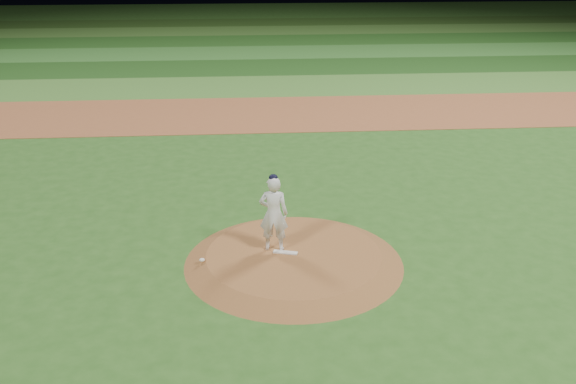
# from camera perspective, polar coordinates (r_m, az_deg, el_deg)

# --- Properties ---
(ground) EXTENTS (120.00, 120.00, 0.00)m
(ground) POSITION_cam_1_polar(r_m,az_deg,el_deg) (16.27, 0.51, -6.27)
(ground) COLOR #28571C
(ground) RESTS_ON ground
(infield_dirt_band) EXTENTS (70.00, 6.00, 0.02)m
(infield_dirt_band) POSITION_cam_1_polar(r_m,az_deg,el_deg) (29.30, -1.71, 6.98)
(infield_dirt_band) COLOR brown
(infield_dirt_band) RESTS_ON ground
(outfield_stripe_0) EXTENTS (70.00, 5.00, 0.02)m
(outfield_stripe_0) POSITION_cam_1_polar(r_m,az_deg,el_deg) (34.63, -2.13, 9.39)
(outfield_stripe_0) COLOR #3E752A
(outfield_stripe_0) RESTS_ON ground
(outfield_stripe_1) EXTENTS (70.00, 5.00, 0.02)m
(outfield_stripe_1) POSITION_cam_1_polar(r_m,az_deg,el_deg) (39.52, -2.41, 11.02)
(outfield_stripe_1) COLOR #1C4616
(outfield_stripe_1) RESTS_ON ground
(outfield_stripe_2) EXTENTS (70.00, 5.00, 0.02)m
(outfield_stripe_2) POSITION_cam_1_polar(r_m,az_deg,el_deg) (44.43, -2.63, 12.29)
(outfield_stripe_2) COLOR #317029
(outfield_stripe_2) RESTS_ON ground
(outfield_stripe_3) EXTENTS (70.00, 5.00, 0.02)m
(outfield_stripe_3) POSITION_cam_1_polar(r_m,az_deg,el_deg) (49.36, -2.81, 13.31)
(outfield_stripe_3) COLOR #1F4D19
(outfield_stripe_3) RESTS_ON ground
(outfield_stripe_4) EXTENTS (70.00, 5.00, 0.02)m
(outfield_stripe_4) POSITION_cam_1_polar(r_m,az_deg,el_deg) (54.30, -2.96, 14.14)
(outfield_stripe_4) COLOR #386625
(outfield_stripe_4) RESTS_ON ground
(outfield_stripe_5) EXTENTS (70.00, 5.00, 0.02)m
(outfield_stripe_5) POSITION_cam_1_polar(r_m,az_deg,el_deg) (59.25, -3.08, 14.83)
(outfield_stripe_5) COLOR #234516
(outfield_stripe_5) RESTS_ON ground
(pitchers_mound) EXTENTS (5.50, 5.50, 0.25)m
(pitchers_mound) POSITION_cam_1_polar(r_m,az_deg,el_deg) (16.21, 0.51, -5.89)
(pitchers_mound) COLOR brown
(pitchers_mound) RESTS_ON ground
(pitching_rubber) EXTENTS (0.63, 0.31, 0.03)m
(pitching_rubber) POSITION_cam_1_polar(r_m,az_deg,el_deg) (16.18, -0.23, -5.39)
(pitching_rubber) COLOR silver
(pitching_rubber) RESTS_ON pitchers_mound
(rosin_bag) EXTENTS (0.14, 0.14, 0.08)m
(rosin_bag) POSITION_cam_1_polar(r_m,az_deg,el_deg) (15.92, -7.65, -6.00)
(rosin_bag) COLOR silver
(rosin_bag) RESTS_ON pitchers_mound
(pitcher_on_mound) EXTENTS (0.78, 0.57, 2.04)m
(pitcher_on_mound) POSITION_cam_1_polar(r_m,az_deg,el_deg) (15.93, -1.29, -1.91)
(pitcher_on_mound) COLOR white
(pitcher_on_mound) RESTS_ON pitchers_mound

